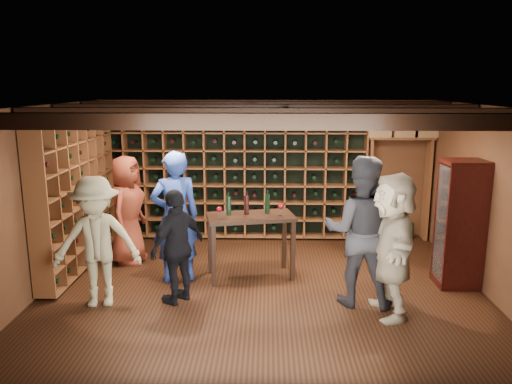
{
  "coord_description": "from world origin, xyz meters",
  "views": [
    {
      "loc": [
        0.06,
        -6.48,
        2.78
      ],
      "look_at": [
        -0.1,
        0.2,
        1.33
      ],
      "focal_mm": 35.0,
      "sensor_mm": 36.0,
      "label": 1
    }
  ],
  "objects_px": {
    "guest_red_floral": "(127,210)",
    "guest_khaki": "(97,242)",
    "man_grey_suit": "(360,231)",
    "guest_woman_black": "(178,246)",
    "display_cabinet": "(459,226)",
    "tasting_table": "(250,223)",
    "guest_beige": "(392,245)",
    "man_blue_shirt": "(175,217)"
  },
  "relations": [
    {
      "from": "guest_red_floral",
      "to": "guest_khaki",
      "type": "relative_size",
      "value": 1.02
    },
    {
      "from": "man_grey_suit",
      "to": "guest_woman_black",
      "type": "height_order",
      "value": "man_grey_suit"
    },
    {
      "from": "display_cabinet",
      "to": "guest_khaki",
      "type": "height_order",
      "value": "display_cabinet"
    },
    {
      "from": "guest_red_floral",
      "to": "tasting_table",
      "type": "distance_m",
      "value": 2.03
    },
    {
      "from": "guest_beige",
      "to": "tasting_table",
      "type": "distance_m",
      "value": 2.1
    },
    {
      "from": "guest_red_floral",
      "to": "guest_khaki",
      "type": "bearing_deg",
      "value": -169.76
    },
    {
      "from": "man_grey_suit",
      "to": "guest_beige",
      "type": "bearing_deg",
      "value": 148.01
    },
    {
      "from": "guest_woman_black",
      "to": "guest_beige",
      "type": "height_order",
      "value": "guest_beige"
    },
    {
      "from": "man_blue_shirt",
      "to": "tasting_table",
      "type": "bearing_deg",
      "value": 166.67
    },
    {
      "from": "man_grey_suit",
      "to": "guest_red_floral",
      "type": "height_order",
      "value": "man_grey_suit"
    },
    {
      "from": "guest_red_floral",
      "to": "guest_woman_black",
      "type": "bearing_deg",
      "value": -135.95
    },
    {
      "from": "guest_woman_black",
      "to": "guest_beige",
      "type": "xyz_separation_m",
      "value": [
        2.65,
        -0.29,
        0.14
      ]
    },
    {
      "from": "man_blue_shirt",
      "to": "guest_red_floral",
      "type": "bearing_deg",
      "value": -59.23
    },
    {
      "from": "guest_woman_black",
      "to": "guest_khaki",
      "type": "height_order",
      "value": "guest_khaki"
    },
    {
      "from": "man_blue_shirt",
      "to": "guest_woman_black",
      "type": "relative_size",
      "value": 1.26
    },
    {
      "from": "man_grey_suit",
      "to": "tasting_table",
      "type": "distance_m",
      "value": 1.66
    },
    {
      "from": "display_cabinet",
      "to": "guest_khaki",
      "type": "bearing_deg",
      "value": -171.08
    },
    {
      "from": "guest_red_floral",
      "to": "guest_beige",
      "type": "relative_size",
      "value": 0.96
    },
    {
      "from": "guest_woman_black",
      "to": "tasting_table",
      "type": "height_order",
      "value": "guest_woman_black"
    },
    {
      "from": "man_grey_suit",
      "to": "guest_woman_black",
      "type": "xyz_separation_m",
      "value": [
        -2.32,
        -0.01,
        -0.21
      ]
    },
    {
      "from": "man_grey_suit",
      "to": "guest_red_floral",
      "type": "relative_size",
      "value": 1.13
    },
    {
      "from": "guest_red_floral",
      "to": "guest_beige",
      "type": "bearing_deg",
      "value": -106.99
    },
    {
      "from": "man_blue_shirt",
      "to": "man_grey_suit",
      "type": "height_order",
      "value": "man_grey_suit"
    },
    {
      "from": "man_grey_suit",
      "to": "guest_khaki",
      "type": "distance_m",
      "value": 3.32
    },
    {
      "from": "guest_beige",
      "to": "man_grey_suit",
      "type": "bearing_deg",
      "value": -135.17
    },
    {
      "from": "man_blue_shirt",
      "to": "guest_beige",
      "type": "distance_m",
      "value": 2.99
    },
    {
      "from": "tasting_table",
      "to": "display_cabinet",
      "type": "bearing_deg",
      "value": -16.81
    },
    {
      "from": "guest_woman_black",
      "to": "tasting_table",
      "type": "distance_m",
      "value": 1.26
    },
    {
      "from": "guest_beige",
      "to": "guest_red_floral",
      "type": "bearing_deg",
      "value": -117.8
    },
    {
      "from": "display_cabinet",
      "to": "guest_woman_black",
      "type": "relative_size",
      "value": 1.17
    },
    {
      "from": "guest_khaki",
      "to": "tasting_table",
      "type": "relative_size",
      "value": 1.25
    },
    {
      "from": "guest_woman_black",
      "to": "tasting_table",
      "type": "bearing_deg",
      "value": 169.84
    },
    {
      "from": "display_cabinet",
      "to": "guest_beige",
      "type": "relative_size",
      "value": 0.99
    },
    {
      "from": "guest_khaki",
      "to": "guest_beige",
      "type": "height_order",
      "value": "guest_beige"
    },
    {
      "from": "tasting_table",
      "to": "guest_khaki",
      "type": "bearing_deg",
      "value": -164.59
    },
    {
      "from": "guest_red_floral",
      "to": "guest_beige",
      "type": "distance_m",
      "value": 4.09
    },
    {
      "from": "guest_red_floral",
      "to": "guest_woman_black",
      "type": "xyz_separation_m",
      "value": [
        1.05,
        -1.46,
        -0.11
      ]
    },
    {
      "from": "guest_red_floral",
      "to": "tasting_table",
      "type": "xyz_separation_m",
      "value": [
        1.95,
        -0.59,
        -0.04
      ]
    },
    {
      "from": "man_blue_shirt",
      "to": "man_grey_suit",
      "type": "xyz_separation_m",
      "value": [
        2.47,
        -0.73,
        0.02
      ]
    },
    {
      "from": "guest_beige",
      "to": "tasting_table",
      "type": "bearing_deg",
      "value": -126.15
    },
    {
      "from": "tasting_table",
      "to": "man_grey_suit",
      "type": "bearing_deg",
      "value": -43.37
    },
    {
      "from": "display_cabinet",
      "to": "man_blue_shirt",
      "type": "xyz_separation_m",
      "value": [
        -3.95,
        0.11,
        0.08
      ]
    }
  ]
}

